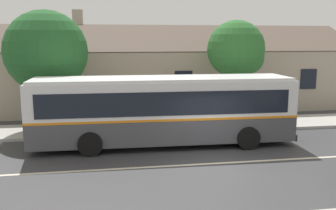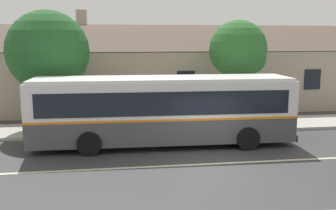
% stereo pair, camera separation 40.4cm
% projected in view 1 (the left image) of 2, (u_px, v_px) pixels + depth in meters
% --- Properties ---
extents(ground_plane, '(300.00, 300.00, 0.00)m').
position_uv_depth(ground_plane, '(216.00, 163.00, 14.31)').
color(ground_plane, '#38383A').
extents(sidewalk_far, '(60.00, 3.00, 0.15)m').
position_uv_depth(sidewalk_far, '(184.00, 126.00, 20.13)').
color(sidewalk_far, '#ADAAA3').
rests_on(sidewalk_far, ground).
extents(lane_divider_stripe, '(60.00, 0.16, 0.01)m').
position_uv_depth(lane_divider_stripe, '(216.00, 163.00, 14.31)').
color(lane_divider_stripe, beige).
rests_on(lane_divider_stripe, ground).
extents(community_building, '(24.33, 8.44, 6.71)m').
position_uv_depth(community_building, '(171.00, 76.00, 27.05)').
color(community_building, tan).
rests_on(community_building, ground).
extents(transit_bus, '(11.56, 2.96, 3.05)m').
position_uv_depth(transit_bus, '(163.00, 109.00, 16.59)').
color(transit_bus, '#47474C').
rests_on(transit_bus, ground).
extents(bench_down_street, '(1.68, 0.51, 0.94)m').
position_uv_depth(bench_down_street, '(52.00, 122.00, 18.95)').
color(bench_down_street, brown).
rests_on(bench_down_street, sidewalk_far).
extents(street_tree_primary, '(3.22, 3.22, 5.75)m').
position_uv_depth(street_tree_primary, '(238.00, 51.00, 20.85)').
color(street_tree_primary, '#4C3828').
rests_on(street_tree_primary, ground).
extents(street_tree_secondary, '(4.19, 4.19, 6.17)m').
position_uv_depth(street_tree_secondary, '(48.00, 55.00, 18.96)').
color(street_tree_secondary, '#4C3828').
rests_on(street_tree_secondary, ground).
extents(bus_stop_sign, '(0.36, 0.07, 2.40)m').
position_uv_depth(bus_stop_sign, '(273.00, 98.00, 19.62)').
color(bus_stop_sign, gray).
rests_on(bus_stop_sign, sidewalk_far).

